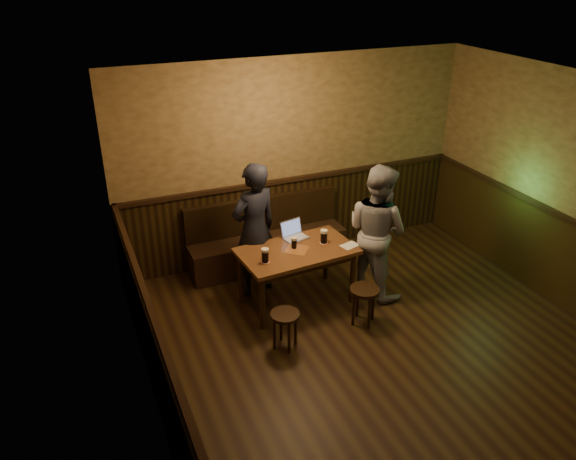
% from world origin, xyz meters
% --- Properties ---
extents(room, '(5.04, 6.04, 2.84)m').
position_xyz_m(room, '(0.00, 0.22, 1.20)').
color(room, black).
rests_on(room, ground).
extents(bench, '(2.20, 0.50, 0.95)m').
position_xyz_m(bench, '(-0.52, 2.75, 0.31)').
color(bench, black).
rests_on(bench, ground).
extents(pub_table, '(1.45, 0.90, 0.75)m').
position_xyz_m(pub_table, '(-0.52, 1.70, 0.65)').
color(pub_table, '#4F3516').
rests_on(pub_table, ground).
extents(stool_left, '(0.34, 0.34, 0.44)m').
position_xyz_m(stool_left, '(-1.00, 0.93, 0.35)').
color(stool_left, black).
rests_on(stool_left, ground).
extents(stool_right, '(0.35, 0.35, 0.47)m').
position_xyz_m(stool_right, '(0.03, 0.99, 0.38)').
color(stool_right, black).
rests_on(stool_right, ground).
extents(pint_left, '(0.11, 0.11, 0.18)m').
position_xyz_m(pint_left, '(-0.98, 1.57, 0.83)').
color(pint_left, '#AA2A14').
rests_on(pint_left, pub_table).
extents(pint_mid, '(0.09, 0.09, 0.14)m').
position_xyz_m(pint_mid, '(-0.54, 1.75, 0.82)').
color(pint_mid, '#AA2A14').
rests_on(pint_mid, pub_table).
extents(pint_right, '(0.11, 0.11, 0.18)m').
position_xyz_m(pint_right, '(-0.15, 1.73, 0.83)').
color(pint_right, '#AA2A14').
rests_on(pint_right, pub_table).
extents(laptop, '(0.35, 0.30, 0.21)m').
position_xyz_m(laptop, '(-0.43, 2.02, 0.80)').
color(laptop, silver).
rests_on(laptop, pub_table).
extents(menu, '(0.25, 0.20, 0.00)m').
position_xyz_m(menu, '(0.11, 1.55, 0.75)').
color(menu, silver).
rests_on(menu, pub_table).
extents(person_suit, '(0.72, 0.57, 1.75)m').
position_xyz_m(person_suit, '(-0.90, 2.16, 0.87)').
color(person_suit, black).
rests_on(person_suit, ground).
extents(person_grey, '(0.90, 1.01, 1.72)m').
position_xyz_m(person_grey, '(0.50, 1.57, 0.86)').
color(person_grey, gray).
rests_on(person_grey, ground).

